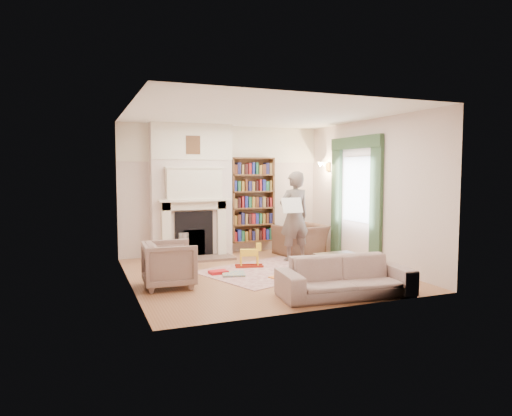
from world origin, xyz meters
name	(u,v)px	position (x,y,z in m)	size (l,w,h in m)	color
floor	(261,274)	(0.00, 0.00, 0.00)	(4.50, 4.50, 0.00)	#945C3B
ceiling	(261,114)	(0.00, 0.00, 2.80)	(4.50, 4.50, 0.00)	white
wall_back	(223,190)	(0.00, 2.25, 1.40)	(4.50, 4.50, 0.00)	silver
wall_front	(327,203)	(0.00, -2.25, 1.40)	(4.50, 4.50, 0.00)	silver
wall_left	(129,198)	(-2.25, 0.00, 1.40)	(4.50, 4.50, 0.00)	silver
wall_right	(369,193)	(2.25, 0.00, 1.40)	(4.50, 4.50, 0.00)	silver
fireplace	(192,191)	(-0.75, 2.05, 1.39)	(1.70, 0.58, 2.80)	silver
bookcase	(252,200)	(0.65, 2.12, 1.18)	(1.00, 0.24, 1.85)	brown
window	(357,189)	(2.23, 0.40, 1.45)	(0.02, 0.90, 1.30)	silver
curtain_left	(376,204)	(2.20, -0.30, 1.20)	(0.07, 0.32, 2.40)	#2F492F
curtain_right	(336,200)	(2.20, 1.10, 1.20)	(0.07, 0.32, 2.40)	#2F492F
pelmet	(355,143)	(2.19, 0.40, 2.38)	(0.09, 1.70, 0.24)	#2F492F
wall_sconce	(321,167)	(2.03, 1.50, 1.90)	(0.20, 0.24, 0.24)	gold
rug	(270,271)	(0.23, 0.13, 0.01)	(2.29, 1.76, 0.01)	beige
armchair_reading	(300,240)	(1.51, 1.43, 0.32)	(0.99, 0.86, 0.64)	#4D3229
armchair_left	(169,264)	(-1.69, -0.33, 0.36)	(0.77, 0.79, 0.72)	gray
sofa	(345,277)	(0.59, -1.80, 0.28)	(1.95, 0.76, 0.57)	#BCAB9B
man_reading	(294,216)	(1.06, 0.83, 0.91)	(0.66, 0.43, 1.81)	#5D514A
newspaper	(292,205)	(0.91, 0.63, 1.15)	(0.44, 0.02, 0.31)	white
coffee_table	(337,267)	(0.97, -0.95, 0.23)	(0.70, 0.45, 0.45)	#382613
paraffin_heater	(183,245)	(-0.98, 1.90, 0.28)	(0.24, 0.24, 0.55)	#9E9FA5
rocking_horse	(249,255)	(-0.02, 0.56, 0.23)	(0.53, 0.21, 0.46)	yellow
board_game	(234,274)	(-0.50, 0.04, 0.03)	(0.39, 0.39, 0.03)	#E3C250
game_box_lid	(218,272)	(-0.72, 0.23, 0.04)	(0.32, 0.21, 0.05)	red
comic_annuals	(280,275)	(0.23, -0.30, 0.02)	(0.51, 0.46, 0.02)	red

